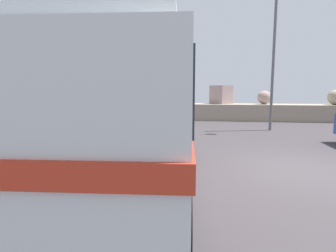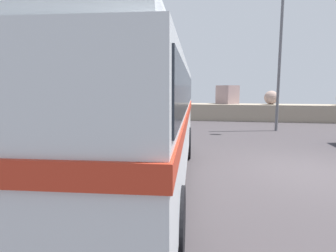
# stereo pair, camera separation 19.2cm
# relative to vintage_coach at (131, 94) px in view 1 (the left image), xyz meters

# --- Properties ---
(ground) EXTENTS (32.00, 26.00, 0.02)m
(ground) POSITION_rel_vintage_coach_xyz_m (4.13, 1.76, -2.04)
(ground) COLOR #3C373A
(breakwater) EXTENTS (31.36, 2.10, 2.41)m
(breakwater) POSITION_rel_vintage_coach_xyz_m (4.18, 13.59, -1.34)
(breakwater) COLOR gray
(breakwater) RESTS_ON ground
(vintage_coach) EXTENTS (3.08, 8.75, 3.70)m
(vintage_coach) POSITION_rel_vintage_coach_xyz_m (0.00, 0.00, 0.00)
(vintage_coach) COLOR black
(vintage_coach) RESTS_ON ground
(lamp_post) EXTENTS (0.53, 1.02, 7.40)m
(lamp_post) POSITION_rel_vintage_coach_xyz_m (4.85, 8.91, 2.07)
(lamp_post) COLOR #5B5B60
(lamp_post) RESTS_ON ground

